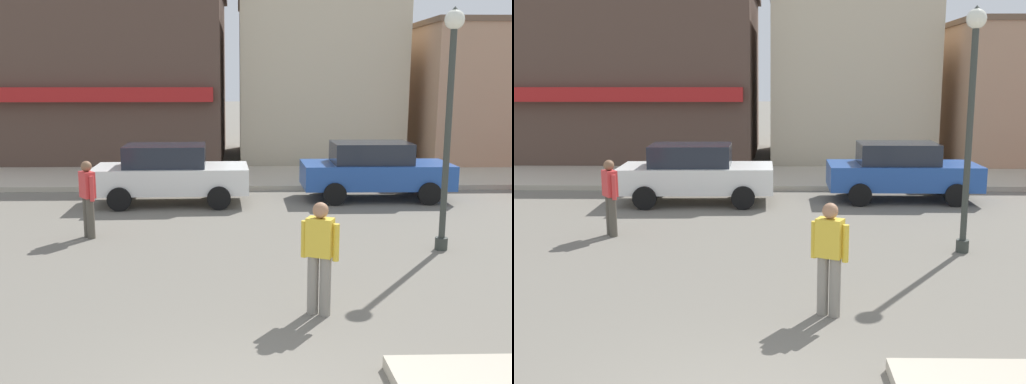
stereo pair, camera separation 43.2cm
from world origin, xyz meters
TOP-DOWN VIEW (x-y plane):
  - kerb_far at (0.00, 14.48)m, footprint 80.00×4.00m
  - lamp_post at (3.88, 6.30)m, footprint 0.36×0.36m
  - parked_car_nearest at (-1.83, 10.79)m, footprint 4.05×1.97m
  - parked_car_second at (3.67, 11.26)m, footprint 4.00×1.89m
  - pedestrian_crossing_near at (1.08, 3.15)m, footprint 0.53×0.36m
  - pedestrian_crossing_far at (-3.14, 7.39)m, footprint 0.40×0.50m
  - building_corner_shop at (-5.46, 20.63)m, footprint 9.87×8.81m
  - building_storefront_left_near at (3.13, 20.54)m, footprint 6.31×6.81m

SIDE VIEW (x-z plane):
  - kerb_far at x=0.00m, z-range 0.00..0.15m
  - parked_car_nearest at x=-1.83m, z-range 0.03..1.59m
  - parked_car_second at x=3.67m, z-range 0.03..1.59m
  - pedestrian_crossing_near at x=1.08m, z-range 0.06..1.67m
  - pedestrian_crossing_far at x=-3.14m, z-range 0.06..1.67m
  - lamp_post at x=3.88m, z-range 0.69..5.23m
  - building_storefront_left_near at x=3.13m, z-range 0.00..6.49m
  - building_corner_shop at x=-5.46m, z-range 0.00..6.86m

